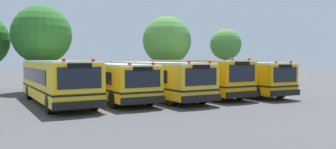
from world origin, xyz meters
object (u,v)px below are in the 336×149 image
Objects in this scene: school_bus_3 at (195,76)px; tree_2 at (166,40)px; tree_1 at (43,36)px; tree_3 at (225,45)px; school_bus_4 at (230,76)px; school_bus_2 at (154,78)px; school_bus_0 at (57,80)px; school_bus_1 at (112,80)px.

tree_2 is (2.71, 9.36, 3.18)m from school_bus_3.
tree_1 is 18.64m from tree_3.
tree_1 reaches higher than school_bus_3.
school_bus_4 is at bearing -86.76° from tree_2.
school_bus_4 is at bearing 178.31° from school_bus_2.
school_bus_3 is at bearing 178.56° from school_bus_0.
school_bus_0 is at bearing 0.86° from school_bus_4.
tree_1 is (-12.49, 8.29, 3.24)m from school_bus_4.
school_bus_3 is 1.46× the size of tree_2.
tree_3 is at bearing -0.06° from tree_1.
school_bus_0 is 1.09× the size of school_bus_1.
tree_3 reaches higher than school_bus_4.
school_bus_1 is 0.83× the size of school_bus_2.
school_bus_4 is 15.34m from tree_1.
tree_2 is at bearing 5.28° from tree_1.
school_bus_4 is at bearing 178.04° from school_bus_3.
school_bus_3 is (6.43, 0.12, 0.12)m from school_bus_1.
tree_2 is at bearing -123.85° from school_bus_2.
school_bus_3 reaches higher than school_bus_2.
school_bus_2 is at bearing 178.91° from school_bus_0.
school_bus_0 is 1.00× the size of school_bus_3.
school_bus_3 is 1.47× the size of tree_1.
school_bus_0 is at bearing -0.92° from school_bus_2.
school_bus_0 is 13.04m from school_bus_4.
school_bus_4 is at bearing 179.93° from school_bus_1.
school_bus_0 reaches higher than school_bus_1.
school_bus_4 is (3.24, -0.04, -0.09)m from school_bus_3.
school_bus_3 is at bearing -179.50° from school_bus_1.
school_bus_2 is 1.92× the size of tree_3.
tree_1 is at bearing -174.72° from tree_2.
school_bus_0 is at bearing -4.00° from school_bus_1.
school_bus_4 is (9.67, 0.08, 0.03)m from school_bus_1.
tree_1 is at bearing -71.93° from school_bus_1.
tree_2 is at bearing -134.51° from school_bus_1.
school_bus_4 is 1.92× the size of tree_3.
school_bus_4 is (13.04, -0.12, -0.07)m from school_bus_0.
school_bus_2 is at bearing -2.48° from school_bus_3.
tree_1 reaches higher than tree_3.
school_bus_0 is 0.90× the size of school_bus_4.
school_bus_1 is 0.92× the size of school_bus_3.
school_bus_0 is 9.79m from school_bus_3.
school_bus_1 is 13.58m from tree_2.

